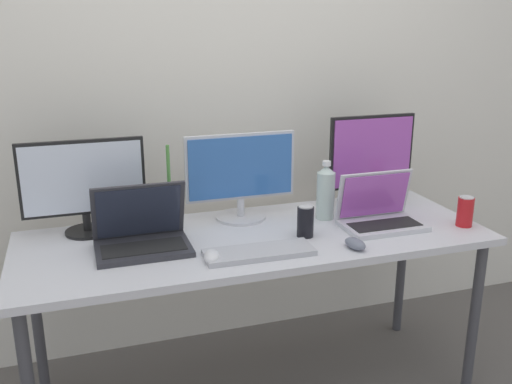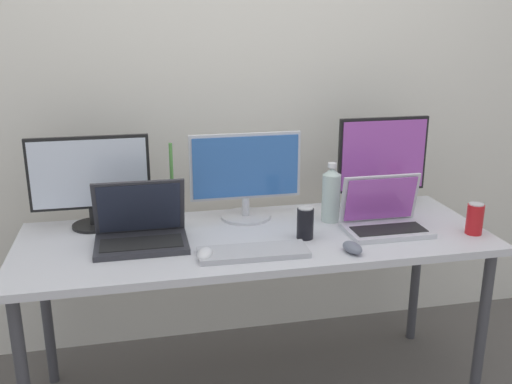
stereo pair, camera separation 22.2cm
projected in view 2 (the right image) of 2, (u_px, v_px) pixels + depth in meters
The scene contains 14 objects.
wall_back at pixel (229, 78), 2.66m from camera, with size 7.00×0.08×2.60m, color silver.
work_desk at pixel (256, 249), 2.29m from camera, with size 1.86×0.68×0.74m.
monitor_left at pixel (90, 179), 2.30m from camera, with size 0.48×0.18×0.38m.
monitor_center at pixel (246, 174), 2.41m from camera, with size 0.47×0.22×0.37m.
monitor_right at pixel (382, 163), 2.54m from camera, with size 0.41×0.22×0.42m.
laptop_silver at pixel (141, 230), 2.17m from camera, with size 0.35×0.24×0.25m.
laptop_secondary at pixel (384, 218), 2.31m from camera, with size 0.33×0.21×0.22m.
keyboard_main at pixel (253, 252), 2.08m from camera, with size 0.40×0.14×0.02m, color #B2B2B7.
mouse_by_keyboard at pixel (352, 248), 2.10m from camera, with size 0.06×0.10×0.04m, color slate.
mouse_by_laptop at pixel (205, 254), 2.04m from camera, with size 0.06×0.10×0.04m, color silver.
water_bottle at pixel (331, 195), 2.40m from camera, with size 0.08×0.08×0.25m.
soda_can_near_keyboard at pixel (305, 223), 2.23m from camera, with size 0.07×0.07×0.13m.
soda_can_by_laptop at pixel (475, 219), 2.27m from camera, with size 0.07×0.07×0.13m.
bamboo_vase at pixel (173, 212), 2.33m from camera, with size 0.08×0.08×0.36m.
Camera 2 is at (-0.45, -2.08, 1.57)m, focal length 40.00 mm.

